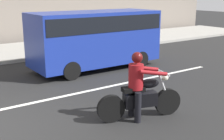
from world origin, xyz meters
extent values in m
cylinder|color=black|center=(4.03, -1.71, 0.32)|extent=(0.65, 0.30, 0.64)
cylinder|color=black|center=(2.66, -1.29, 0.32)|extent=(0.65, 0.30, 0.64)
cylinder|color=silver|center=(3.92, -1.67, 0.70)|extent=(0.37, 0.16, 0.82)
cube|color=black|center=(3.35, -1.50, 0.46)|extent=(0.84, 0.50, 0.32)
ellipsoid|color=black|center=(3.56, -1.56, 0.83)|extent=(0.53, 0.37, 0.22)
cube|color=black|center=(3.18, -1.45, 0.73)|extent=(0.57, 0.38, 0.10)
cylinder|color=silver|center=(3.86, -1.65, 1.08)|extent=(0.24, 0.68, 0.04)
sphere|color=silver|center=(3.94, -1.68, 0.94)|extent=(0.17, 0.17, 0.17)
cylinder|color=silver|center=(3.11, -1.26, 0.34)|extent=(0.69, 0.27, 0.07)
cylinder|color=black|center=(3.16, -1.65, 0.36)|extent=(0.19, 0.19, 0.71)
cylinder|color=black|center=(3.27, -1.27, 0.36)|extent=(0.19, 0.19, 0.71)
cylinder|color=maroon|center=(3.23, -1.47, 1.02)|extent=(0.42, 0.42, 0.58)
cylinder|color=maroon|center=(3.48, -1.77, 1.14)|extent=(0.67, 0.28, 0.21)
cylinder|color=maroon|center=(3.61, -1.35, 1.14)|extent=(0.67, 0.28, 0.21)
sphere|color=tan|center=(3.25, -1.47, 1.44)|extent=(0.20, 0.20, 0.20)
sphere|color=#510F0F|center=(3.25, -1.47, 1.47)|extent=(0.25, 0.25, 0.25)
cube|color=navy|center=(5.03, 3.13, 1.22)|extent=(4.93, 1.90, 1.95)
cube|color=black|center=(5.03, 3.13, 1.79)|extent=(4.78, 1.93, 0.56)
cylinder|color=black|center=(6.55, 3.13, 0.32)|extent=(0.64, 1.96, 0.64)
cylinder|color=black|center=(3.50, 3.13, 0.32)|extent=(0.64, 1.96, 0.64)
camera|label=1|loc=(-0.90, -6.42, 2.87)|focal=47.44mm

